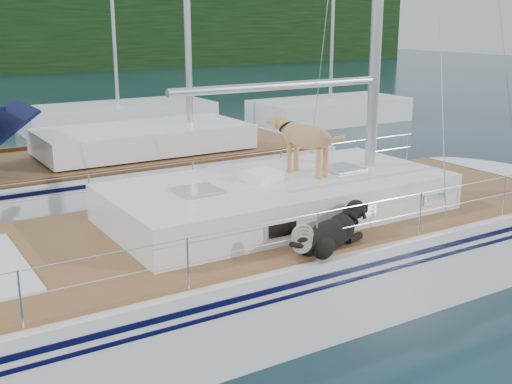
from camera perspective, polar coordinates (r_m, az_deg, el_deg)
ground at (r=9.93m, az=-1.87°, el=-9.61°), size 120.00×120.00×0.00m
main_sailboat at (r=9.71m, az=-1.38°, el=-5.86°), size 12.00×3.98×14.01m
neighbor_sailboat at (r=15.05m, az=-13.62°, el=1.17°), size 11.00×3.50×13.30m
bg_boat_center at (r=25.56m, az=-12.12°, el=6.53°), size 7.20×3.00×11.65m
bg_boat_east at (r=26.81m, az=6.58°, el=7.17°), size 6.40×3.00×11.65m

